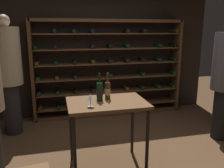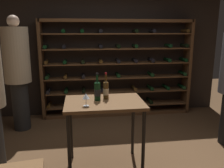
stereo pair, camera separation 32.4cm
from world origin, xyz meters
name	(u,v)px [view 2 (the right image)]	position (x,y,z in m)	size (l,w,h in m)	color
ground_plane	(123,159)	(0.00, 0.00, 0.00)	(10.11, 10.11, 0.00)	brown
back_wall	(106,45)	(0.00, 2.05, 1.48)	(4.97, 0.10, 2.96)	black
wine_rack	(117,69)	(0.20, 1.84, 1.00)	(3.15, 0.32, 2.01)	brown
tasting_table	(104,110)	(-0.28, -0.15, 0.81)	(0.99, 0.68, 0.92)	brown
person_host_in_suit	(17,68)	(-1.67, 1.30, 1.14)	(0.45, 0.45, 2.05)	black
wine_bottle_amber_reserve	(106,90)	(-0.25, -0.05, 1.05)	(0.07, 0.07, 0.35)	#4C3314
wine_bottle_red_label	(97,90)	(-0.36, -0.10, 1.05)	(0.08, 0.08, 0.36)	black
wine_glass_stemmed_right	(86,97)	(-0.51, -0.31, 1.04)	(0.08, 0.08, 0.16)	silver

